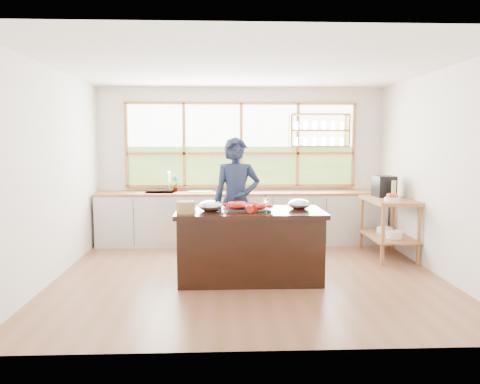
{
  "coord_description": "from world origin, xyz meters",
  "views": [
    {
      "loc": [
        -0.37,
        -6.02,
        1.77
      ],
      "look_at": [
        -0.11,
        0.15,
        1.09
      ],
      "focal_mm": 35.0,
      "sensor_mm": 36.0,
      "label": 1
    }
  ],
  "objects": [
    {
      "name": "back_counter",
      "position": [
        -0.02,
        1.94,
        0.45
      ],
      "size": [
        4.9,
        0.63,
        0.9
      ],
      "color": "beige",
      "rests_on": "ground_plane"
    },
    {
      "name": "espresso_machine",
      "position": [
        2.19,
        1.14,
        1.06
      ],
      "size": [
        0.31,
        0.33,
        0.33
      ],
      "primitive_type": "cube",
      "rotation": [
        0.0,
        0.0,
        0.09
      ],
      "color": "black",
      "rests_on": "right_shelf_unit"
    },
    {
      "name": "lobster_pile",
      "position": [
        -0.05,
        -0.22,
        0.96
      ],
      "size": [
        0.55,
        0.48,
        0.08
      ],
      "color": "red",
      "rests_on": "slate_board"
    },
    {
      "name": "room_shell",
      "position": [
        0.02,
        0.51,
        1.75
      ],
      "size": [
        5.02,
        4.52,
        2.71
      ],
      "color": "silver",
      "rests_on": "ground_plane"
    },
    {
      "name": "fruit_bowl",
      "position": [
        2.14,
        0.65,
        0.95
      ],
      "size": [
        0.22,
        0.22,
        0.11
      ],
      "color": "white",
      "rests_on": "right_shelf_unit"
    },
    {
      "name": "wicker_basket",
      "position": [
        -0.79,
        -0.41,
        0.97
      ],
      "size": [
        0.23,
        0.23,
        0.14
      ],
      "primitive_type": "cylinder",
      "color": "#9D7F44",
      "rests_on": "island"
    },
    {
      "name": "wine_glass",
      "position": [
        0.18,
        -0.49,
        1.06
      ],
      "size": [
        0.08,
        0.08,
        0.22
      ],
      "color": "white",
      "rests_on": "island"
    },
    {
      "name": "mixing_bowl_right",
      "position": [
        0.64,
        -0.1,
        0.96
      ],
      "size": [
        0.28,
        0.28,
        0.14
      ],
      "primitive_type": "ellipsoid",
      "color": "silver",
      "rests_on": "island"
    },
    {
      "name": "right_shelf_unit",
      "position": [
        2.19,
        0.89,
        0.6
      ],
      "size": [
        0.62,
        1.1,
        0.9
      ],
      "color": "#AD6F39",
      "rests_on": "ground_plane"
    },
    {
      "name": "parchment_roll",
      "position": [
        -0.75,
        0.07,
        0.94
      ],
      "size": [
        0.15,
        0.31,
        0.08
      ],
      "primitive_type": "cylinder",
      "rotation": [
        1.57,
        0.0,
        0.23
      ],
      "color": "white",
      "rests_on": "island"
    },
    {
      "name": "ground_plane",
      "position": [
        0.0,
        0.0,
        0.0
      ],
      "size": [
        5.0,
        5.0,
        0.0
      ],
      "primitive_type": "plane",
      "color": "brown"
    },
    {
      "name": "wine_bottle",
      "position": [
        2.24,
        0.87,
        1.04
      ],
      "size": [
        0.08,
        0.08,
        0.28
      ],
      "primitive_type": "cylinder",
      "rotation": [
        0.0,
        0.0,
        -0.17
      ],
      "color": "#AEBD5B",
      "rests_on": "right_shelf_unit"
    },
    {
      "name": "mixing_bowl_left",
      "position": [
        -0.49,
        -0.22,
        0.96
      ],
      "size": [
        0.29,
        0.29,
        0.14
      ],
      "primitive_type": "ellipsoid",
      "color": "silver",
      "rests_on": "island"
    },
    {
      "name": "cook",
      "position": [
        -0.14,
        0.5,
        0.91
      ],
      "size": [
        0.67,
        0.45,
        1.82
      ],
      "primitive_type": "imported",
      "rotation": [
        0.0,
        0.0,
        0.02
      ],
      "color": "#182139",
      "rests_on": "ground_plane"
    },
    {
      "name": "island",
      "position": [
        0.0,
        -0.2,
        0.45
      ],
      "size": [
        1.85,
        0.9,
        0.9
      ],
      "color": "black",
      "rests_on": "ground_plane"
    },
    {
      "name": "slate_board",
      "position": [
        -0.04,
        -0.2,
        0.91
      ],
      "size": [
        0.6,
        0.47,
        0.02
      ],
      "primitive_type": "cube",
      "rotation": [
        0.0,
        0.0,
        0.13
      ],
      "color": "black",
      "rests_on": "island"
    },
    {
      "name": "cutting_board",
      "position": [
        -0.71,
        1.94,
        0.91
      ],
      "size": [
        0.45,
        0.36,
        0.01
      ],
      "primitive_type": "cube",
      "rotation": [
        0.0,
        0.0,
        -0.17
      ],
      "color": "#75C74F",
      "rests_on": "back_counter"
    },
    {
      "name": "potted_plant",
      "position": [
        -1.15,
        2.0,
        1.04
      ],
      "size": [
        0.16,
        0.12,
        0.28
      ],
      "primitive_type": "imported",
      "rotation": [
        0.0,
        0.0,
        0.16
      ],
      "color": "slate",
      "rests_on": "back_counter"
    }
  ]
}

